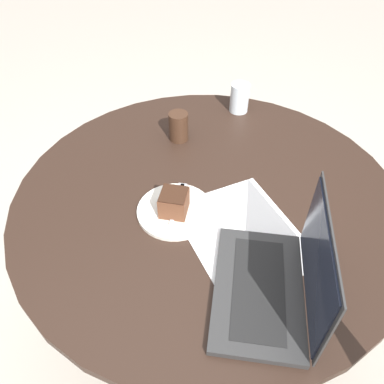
% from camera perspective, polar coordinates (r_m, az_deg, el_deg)
% --- Properties ---
extents(ground_plane, '(12.00, 12.00, 0.00)m').
position_cam_1_polar(ground_plane, '(1.75, 1.70, -17.68)').
color(ground_plane, '#B7AD9E').
extents(dining_table, '(1.19, 1.19, 0.74)m').
position_cam_1_polar(dining_table, '(1.25, 2.27, -4.21)').
color(dining_table, black).
rests_on(dining_table, ground_plane).
extents(paper_document, '(0.38, 0.31, 0.00)m').
position_cam_1_polar(paper_document, '(1.05, 7.46, -6.28)').
color(paper_document, white).
rests_on(paper_document, dining_table).
extents(plate, '(0.22, 0.22, 0.01)m').
position_cam_1_polar(plate, '(1.09, -2.60, -2.84)').
color(plate, silver).
rests_on(plate, dining_table).
extents(cake_slice, '(0.11, 0.11, 0.07)m').
position_cam_1_polar(cake_slice, '(1.06, -2.78, -1.60)').
color(cake_slice, brown).
rests_on(cake_slice, plate).
extents(fork, '(0.15, 0.12, 0.00)m').
position_cam_1_polar(fork, '(1.11, -2.08, -1.07)').
color(fork, silver).
rests_on(fork, plate).
extents(coffee_glass, '(0.07, 0.07, 0.10)m').
position_cam_1_polar(coffee_glass, '(1.34, -2.06, 9.94)').
color(coffee_glass, '#3D2619').
rests_on(coffee_glass, dining_table).
extents(water_glass, '(0.07, 0.07, 0.11)m').
position_cam_1_polar(water_glass, '(1.51, 7.25, 14.05)').
color(water_glass, silver).
rests_on(water_glass, dining_table).
extents(laptop, '(0.41, 0.38, 0.25)m').
position_cam_1_polar(laptop, '(0.91, 12.50, -13.23)').
color(laptop, '#2D2D2D').
rests_on(laptop, dining_table).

